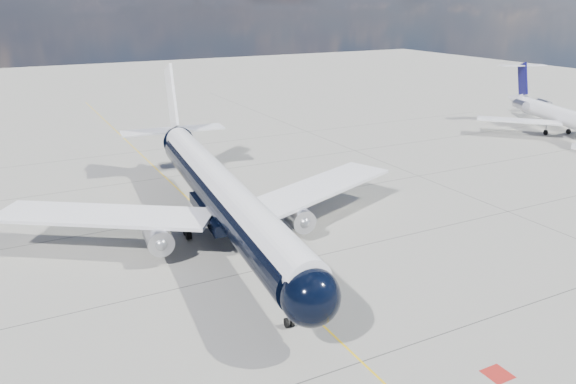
{
  "coord_description": "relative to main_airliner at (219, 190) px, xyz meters",
  "views": [
    {
      "loc": [
        -18.5,
        -29.99,
        22.13
      ],
      "look_at": [
        6.12,
        16.91,
        4.0
      ],
      "focal_mm": 35.0,
      "sensor_mm": 36.0,
      "label": 1
    }
  ],
  "objects": [
    {
      "name": "red_marking",
      "position": [
        7.15,
        -29.2,
        -4.54
      ],
      "size": [
        1.6,
        1.6,
        0.01
      ],
      "primitive_type": "cube",
      "color": "maroon",
      "rests_on": "ground"
    },
    {
      "name": "main_airliner",
      "position": [
        0.0,
        0.0,
        0.0
      ],
      "size": [
        41.49,
        50.75,
        14.66
      ],
      "rotation": [
        0.0,
        0.0,
        -0.1
      ],
      "color": "black",
      "rests_on": "ground"
    },
    {
      "name": "taxiway_centerline",
      "position": [
        0.35,
        5.8,
        -4.54
      ],
      "size": [
        0.16,
        160.0,
        0.01
      ],
      "primitive_type": "cube",
      "color": "#E4B60C",
      "rests_on": "ground"
    },
    {
      "name": "regional_jet",
      "position": [
        68.11,
        14.7,
        -1.04
      ],
      "size": [
        26.99,
        31.82,
        11.11
      ],
      "rotation": [
        0.0,
        0.0,
        -0.33
      ],
      "color": "white",
      "rests_on": "ground"
    },
    {
      "name": "ground",
      "position": [
        0.35,
        10.8,
        -4.55
      ],
      "size": [
        320.0,
        320.0,
        0.0
      ],
      "primitive_type": "plane",
      "color": "gray",
      "rests_on": "ground"
    }
  ]
}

